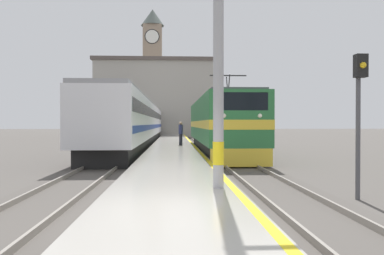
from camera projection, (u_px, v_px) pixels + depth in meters
The scene contains 11 objects.
ground_plane at pixel (173, 143), 37.46m from camera, with size 200.00×200.00×0.00m, color #514C47.
platform at pixel (173, 145), 32.46m from camera, with size 3.40×140.00×0.34m.
rail_track_near at pixel (208, 146), 32.62m from camera, with size 2.84×140.00×0.16m.
rail_track_far at pixel (136, 146), 32.31m from camera, with size 2.84×140.00×0.16m.
locomotive_train at pixel (219, 125), 24.82m from camera, with size 2.92×16.99×4.68m.
passenger_train at pixel (139, 123), 34.49m from camera, with size 2.92×38.28×3.87m.
catenary_mast at pixel (220, 26), 9.68m from camera, with size 2.15×0.30×8.54m.
person_on_platform at pixel (181, 133), 28.83m from camera, with size 0.34×0.34×1.81m.
clock_tower at pixel (153, 68), 70.99m from camera, with size 4.34×4.34×23.67m.
station_building at pixel (157, 98), 57.25m from camera, with size 18.64×7.26×11.67m.
signal_post at pixel (359, 102), 9.75m from camera, with size 0.30×0.39×3.80m.
Camera 1 is at (-0.01, -7.49, 2.01)m, focal length 35.00 mm.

